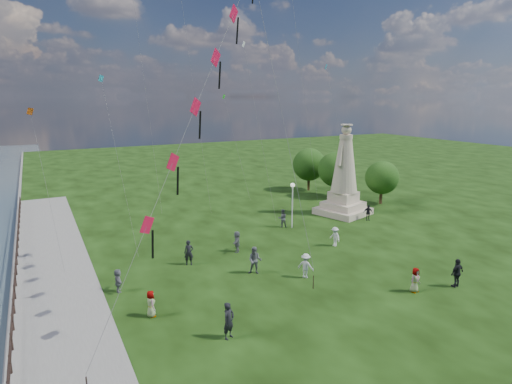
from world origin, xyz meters
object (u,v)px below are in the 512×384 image
person_6 (189,253)px  person_9 (368,213)px  person_11 (237,241)px  person_5 (118,280)px  lamppost (292,196)px  person_4 (415,280)px  person_1 (255,260)px  person_8 (335,237)px  person_0 (229,321)px  person_10 (151,304)px  person_3 (457,273)px  person_7 (282,218)px  person_2 (306,266)px  statue (344,181)px

person_6 → person_9: 19.69m
person_11 → person_5: bearing=-42.6°
lamppost → person_4: size_ratio=2.69×
person_4 → person_9: 16.01m
person_1 → person_8: person_1 is taller
person_4 → person_6: (-11.05, 10.84, 0.13)m
person_0 → person_5: bearing=88.9°
person_8 → person_10: bearing=-80.5°
lamppost → person_3: (2.51, -15.74, -2.13)m
lamppost → person_5: size_ratio=2.87×
person_7 → person_8: person_7 is taller
person_0 → person_8: (13.32, 8.53, -0.16)m
person_8 → person_9: 8.81m
person_9 → person_8: bearing=-123.0°
person_1 → person_5: person_1 is taller
person_4 → person_5: person_4 is taller
person_10 → person_4: bearing=-109.2°
person_3 → person_6: 18.16m
person_0 → person_1: (4.91, 6.56, 0.01)m
lamppost → person_2: 11.54m
person_0 → person_11: (5.66, 11.05, -0.12)m
lamppost → person_11: lamppost is taller
person_5 → person_8: size_ratio=0.93×
person_7 → person_10: bearing=53.3°
person_2 → person_11: bearing=-19.9°
person_0 → person_7: 19.36m
statue → person_10: statue is taller
statue → person_6: 19.83m
person_5 → person_6: (5.38, 2.13, 0.18)m
person_11 → person_0: bearing=3.3°
person_8 → person_11: size_ratio=0.95×
person_11 → lamppost: bearing=145.2°
person_6 → person_8: 12.03m
person_5 → person_6: size_ratio=0.81×
person_2 → person_0: bearing=83.4°
person_10 → person_2: bearing=-90.4°
statue → person_8: 10.52m
person_3 → person_6: person_3 is taller
person_1 → person_9: size_ratio=1.24×
person_8 → lamppost: bearing=177.8°
statue → person_9: statue is taller
person_0 → person_3: person_0 is taller
person_0 → person_1: 8.19m
person_10 → person_0: bearing=-146.3°
person_2 → person_8: 7.02m
person_3 → person_11: size_ratio=1.13×
person_3 → person_6: bearing=-42.1°
person_1 → person_5: 9.01m
person_6 → person_0: bearing=-78.7°
person_8 → person_9: bearing=114.4°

